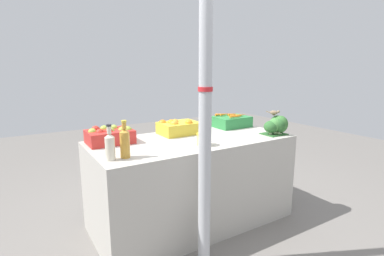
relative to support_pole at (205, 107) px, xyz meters
name	(u,v)px	position (x,y,z in m)	size (l,w,h in m)	color
ground_plane	(192,221)	(0.27, 0.61, -1.20)	(10.00, 10.00, 0.00)	slate
market_table	(192,181)	(0.27, 0.61, -0.79)	(1.82, 0.86, 0.82)	#B7B2A8
support_pole	(205,107)	(0.00, 0.00, 0.00)	(0.10, 0.10, 2.40)	#B7BABF
apple_crate	(110,135)	(-0.41, 0.85, -0.31)	(0.37, 0.28, 0.15)	red
orange_crate	(178,127)	(0.26, 0.85, -0.32)	(0.37, 0.28, 0.15)	gold
carrot_crate	(231,121)	(0.93, 0.85, -0.32)	(0.37, 0.28, 0.15)	#2D8442
broccoli_pile	(277,125)	(1.06, 0.32, -0.29)	(0.23, 0.20, 0.18)	#2D602D
juice_bottle_cloudy	(110,146)	(-0.55, 0.38, -0.28)	(0.07, 0.07, 0.26)	beige
juice_bottle_amber	(125,142)	(-0.44, 0.38, -0.27)	(0.07, 0.07, 0.28)	gold
pickle_jar	(204,139)	(0.23, 0.36, -0.33)	(0.12, 0.12, 0.10)	#D1CC75
sparrow_bird	(274,112)	(1.05, 0.35, -0.17)	(0.09, 0.12, 0.05)	#4C3D2D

